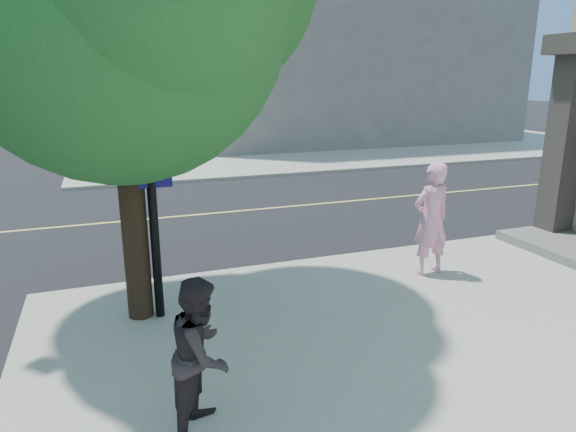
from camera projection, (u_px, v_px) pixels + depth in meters
name	position (u px, v px, depth m)	size (l,w,h in m)	color
ground	(93.00, 293.00, 8.71)	(140.00, 140.00, 0.00)	black
road_ew	(94.00, 224.00, 12.79)	(140.00, 9.00, 0.01)	black
sidewalk_ne	(318.00, 135.00, 32.67)	(29.00, 25.00, 0.12)	#9E9E8F
filler_ne	(324.00, 19.00, 31.45)	(18.00, 16.00, 14.00)	slate
man_on_phone	(431.00, 219.00, 9.01)	(0.74, 0.49, 2.04)	pink
pedestrian	(202.00, 354.00, 5.01)	(0.78, 0.61, 1.60)	black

